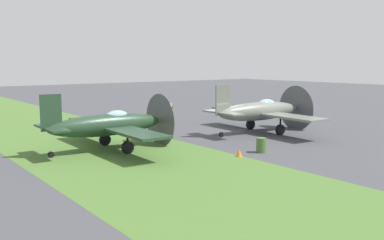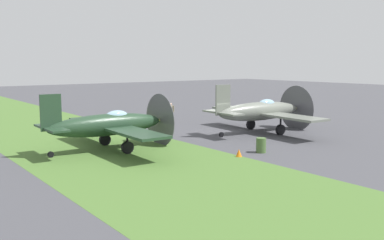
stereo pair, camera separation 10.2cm
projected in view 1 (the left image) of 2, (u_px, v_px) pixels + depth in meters
name	position (u px, v px, depth m)	size (l,w,h in m)	color
ground_plane	(220.00, 134.00, 32.99)	(160.00, 160.00, 0.00)	#424247
grass_verge	(104.00, 149.00, 27.24)	(120.00, 11.00, 0.01)	#476B2D
airplane_lead	(261.00, 111.00, 33.59)	(11.23, 8.88, 4.00)	slate
airplane_wingman	(110.00, 125.00, 26.79)	(10.64, 8.46, 3.81)	#233D28
ground_crew_chief	(171.00, 112.00, 39.76)	(0.51, 0.44, 1.73)	#847A5B
fuel_drum	(261.00, 145.00, 26.21)	(0.60, 0.60, 0.90)	#476633
runway_marker_cone	(239.00, 153.00, 25.10)	(0.36, 0.36, 0.44)	orange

